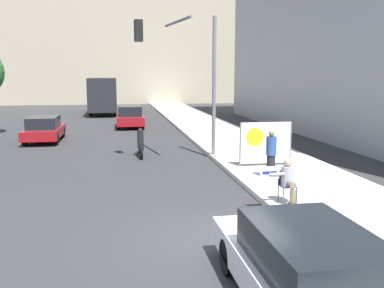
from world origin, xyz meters
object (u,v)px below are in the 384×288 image
Objects in this scene: traffic_light_pole at (187,61)px; city_bus_on_road at (104,93)px; car_on_road_nearest at (44,129)px; motorcycle_on_road at (141,144)px; parked_car_curbside at (307,271)px; car_on_road_midblock at (130,117)px; seated_protester at (288,180)px; jogger_on_sidewalk at (271,154)px; protest_banner at (265,143)px.

traffic_light_pole is 25.37m from city_bus_on_road.
traffic_light_pole is 10.18m from car_on_road_nearest.
city_bus_on_road is 4.98× the size of motorcycle_on_road.
parked_car_curbside is 19.97m from car_on_road_nearest.
parked_car_curbside is 0.45× the size of city_bus_on_road.
parked_car_curbside is 24.64m from car_on_road_midblock.
seated_protester is at bearing 70.97° from parked_car_curbside.
jogger_on_sidewalk is at bearing -75.89° from car_on_road_midblock.
seated_protester is at bearing -102.40° from protest_banner.
car_on_road_nearest is (-6.77, 18.79, -0.01)m from parked_car_curbside.
seated_protester is 0.57× the size of motorcycle_on_road.
protest_banner is 0.96× the size of motorcycle_on_road.
protest_banner is at bearing -115.25° from jogger_on_sidewalk.
protest_banner is 0.19× the size of city_bus_on_road.
car_on_road_midblock is at bearing 107.55° from protest_banner.
parked_car_curbside is at bearing -90.71° from traffic_light_pole.
jogger_on_sidewalk is 2.00m from protest_banner.
traffic_light_pole is at bearing -43.71° from car_on_road_nearest.
city_bus_on_road reaches higher than seated_protester.
car_on_road_nearest is at bearing 136.29° from traffic_light_pole.
parked_car_curbside is 1.10× the size of car_on_road_nearest.
car_on_road_midblock is at bearing -80.13° from city_bus_on_road.
traffic_light_pole is at bearing -80.40° from car_on_road_midblock.
protest_banner reaches higher than jogger_on_sidewalk.
motorcycle_on_road is at bearing -65.96° from jogger_on_sidewalk.
jogger_on_sidewalk is 0.34× the size of parked_car_curbside.
car_on_road_nearest is 18.53m from city_bus_on_road.
car_on_road_nearest reaches higher than motorcycle_on_road.
parked_car_curbside is (-2.75, -9.72, -0.36)m from protest_banner.
protest_banner reaches higher than car_on_road_midblock.
car_on_road_midblock is (-3.63, 19.67, -0.09)m from seated_protester.
protest_banner is 15.57m from car_on_road_midblock.
protest_banner is at bearing 65.63° from seated_protester.
car_on_road_midblock reaches higher than parked_car_curbside.
car_on_road_midblock is (-1.94, 24.56, 0.05)m from parked_car_curbside.
car_on_road_midblock is at bearing 94.53° from parked_car_curbside.
protest_banner is 10.11m from parked_car_curbside.
traffic_light_pole is 4.29m from motorcycle_on_road.
traffic_light_pole reaches higher than jogger_on_sidewalk.
protest_banner is 0.47× the size of car_on_road_nearest.
car_on_road_midblock is (4.82, 5.78, 0.06)m from car_on_road_nearest.
car_on_road_midblock is 0.39× the size of city_bus_on_road.
jogger_on_sidewalk is at bearing -64.21° from traffic_light_pole.
parked_car_curbside is 37.33m from city_bus_on_road.
seated_protester is at bearing 67.10° from jogger_on_sidewalk.
jogger_on_sidewalk is at bearing -103.81° from protest_banner.
protest_banner is at bearing -75.90° from city_bus_on_road.
traffic_light_pole reaches higher than car_on_road_nearest.
traffic_light_pole is 2.74× the size of motorcycle_on_road.
traffic_light_pole reaches higher than protest_banner.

